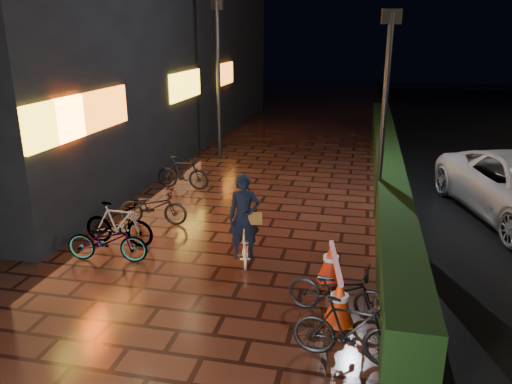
# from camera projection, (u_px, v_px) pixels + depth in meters

# --- Properties ---
(ground) EXTENTS (80.00, 80.00, 0.00)m
(ground) POSITION_uv_depth(u_px,v_px,m) (202.00, 295.00, 8.59)
(ground) COLOR #381911
(ground) RESTS_ON ground
(hedge) EXTENTS (0.70, 20.00, 1.00)m
(hedge) POSITION_uv_depth(u_px,v_px,m) (387.00, 163.00, 15.21)
(hedge) COLOR black
(hedge) RESTS_ON ground
(storefront_block) EXTENTS (12.09, 22.00, 9.00)m
(storefront_block) POSITION_uv_depth(u_px,v_px,m) (61.00, 27.00, 19.84)
(storefront_block) COLOR black
(storefront_block) RESTS_ON ground
(lamp_post_hedge) EXTENTS (0.45, 0.25, 4.80)m
(lamp_post_hedge) POSITION_uv_depth(u_px,v_px,m) (384.00, 109.00, 11.33)
(lamp_post_hedge) COLOR black
(lamp_post_hedge) RESTS_ON ground
(lamp_post_sf) EXTENTS (0.50, 0.28, 5.36)m
(lamp_post_sf) POSITION_uv_depth(u_px,v_px,m) (218.00, 74.00, 17.06)
(lamp_post_sf) COLOR black
(lamp_post_sf) RESTS_ON ground
(cyclist) EXTENTS (0.75, 1.32, 1.79)m
(cyclist) POSITION_uv_depth(u_px,v_px,m) (244.00, 230.00, 9.65)
(cyclist) COLOR white
(cyclist) RESTS_ON ground
(traffic_barrier) EXTENTS (0.70, 1.84, 0.75)m
(traffic_barrier) POSITION_uv_depth(u_px,v_px,m) (335.00, 280.00, 8.33)
(traffic_barrier) COLOR #FF3B0D
(traffic_barrier) RESTS_ON ground
(cart_assembly) EXTENTS (0.58, 0.61, 0.98)m
(cart_assembly) POSITION_uv_depth(u_px,v_px,m) (391.00, 188.00, 12.81)
(cart_assembly) COLOR black
(cart_assembly) RESTS_ON ground
(parked_bikes_storefront) EXTENTS (1.91, 5.45, 0.94)m
(parked_bikes_storefront) POSITION_uv_depth(u_px,v_px,m) (144.00, 208.00, 11.48)
(parked_bikes_storefront) COLOR black
(parked_bikes_storefront) RESTS_ON ground
(parked_bikes_hedge) EXTENTS (1.86, 1.87, 0.94)m
(parked_bikes_hedge) POSITION_uv_depth(u_px,v_px,m) (343.00, 307.00, 7.36)
(parked_bikes_hedge) COLOR black
(parked_bikes_hedge) RESTS_ON ground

